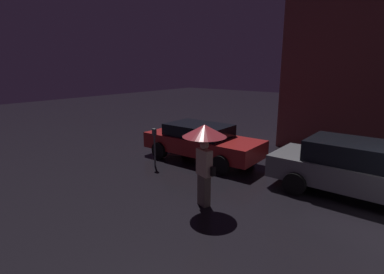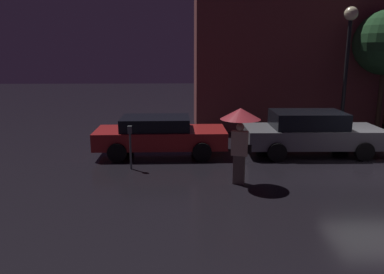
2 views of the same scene
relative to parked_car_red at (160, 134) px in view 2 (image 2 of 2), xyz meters
The scene contains 7 objects.
ground_plane 6.91m from the parked_car_red, 12.82° to the right, with size 60.00×60.00×0.00m, color black.
building_facade_left 7.88m from the parked_car_red, 42.40° to the left, with size 8.13×3.00×6.93m.
parked_car_red is the anchor object (origin of this frame).
parked_car_grey 5.12m from the parked_car_red, ahead, with size 4.56×2.01×1.45m.
pedestrian_with_umbrella 3.81m from the parked_car_red, 52.68° to the right, with size 1.04×1.04×2.02m.
parking_meter 1.79m from the parked_car_red, 115.59° to the right, with size 0.12×0.10×1.31m.
street_lamp_near 7.93m from the parked_car_red, 15.80° to the left, with size 0.50×0.50×5.03m.
Camera 2 is at (-5.98, -10.78, 3.44)m, focal length 35.00 mm.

